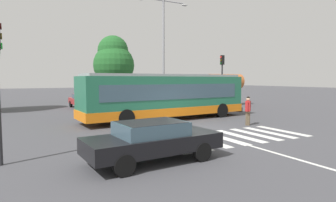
{
  "coord_description": "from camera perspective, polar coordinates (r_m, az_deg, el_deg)",
  "views": [
    {
      "loc": [
        -8.44,
        -12.95,
        2.74
      ],
      "look_at": [
        0.11,
        3.34,
        1.3
      ],
      "focal_mm": 30.16,
      "sensor_mm": 36.0,
      "label": 1
    }
  ],
  "objects": [
    {
      "name": "ground_plane",
      "position": [
        15.7,
        5.34,
        -5.59
      ],
      "size": [
        160.0,
        160.0,
        0.0
      ],
      "primitive_type": "plane",
      "color": "#47474C"
    },
    {
      "name": "city_transit_bus",
      "position": [
        19.03,
        -0.29,
        1.0
      ],
      "size": [
        11.93,
        3.45,
        3.06
      ],
      "color": "black",
      "rests_on": "ground_plane"
    },
    {
      "name": "pedestrian_crossing_street",
      "position": [
        17.27,
        15.86,
        -1.58
      ],
      "size": [
        0.48,
        0.45,
        1.72
      ],
      "color": "brown",
      "rests_on": "ground_plane"
    },
    {
      "name": "foreground_sedan",
      "position": [
        9.38,
        -3.12,
        -7.66
      ],
      "size": [
        4.62,
        2.15,
        1.35
      ],
      "color": "black",
      "rests_on": "ground_plane"
    },
    {
      "name": "parked_car_red",
      "position": [
        27.8,
        -16.82,
        0.21
      ],
      "size": [
        2.0,
        4.56,
        1.35
      ],
      "color": "black",
      "rests_on": "ground_plane"
    },
    {
      "name": "parked_car_charcoal",
      "position": [
        28.29,
        -11.49,
        0.38
      ],
      "size": [
        2.02,
        4.57,
        1.35
      ],
      "color": "black",
      "rests_on": "ground_plane"
    },
    {
      "name": "parked_car_blue",
      "position": [
        29.11,
        -6.29,
        0.55
      ],
      "size": [
        1.94,
        4.54,
        1.35
      ],
      "color": "black",
      "rests_on": "ground_plane"
    },
    {
      "name": "traffic_light_far_corner",
      "position": [
        27.76,
        10.87,
        5.64
      ],
      "size": [
        0.33,
        0.32,
        5.01
      ],
      "color": "#28282B",
      "rests_on": "ground_plane"
    },
    {
      "name": "bus_stop_shelter",
      "position": [
        29.87,
        11.41,
        3.76
      ],
      "size": [
        3.99,
        1.54,
        3.25
      ],
      "color": "#28282B",
      "rests_on": "ground_plane"
    },
    {
      "name": "twin_arm_street_lamp",
      "position": [
        26.02,
        -0.93,
        11.75
      ],
      "size": [
        4.98,
        0.32,
        9.88
      ],
      "color": "#939399",
      "rests_on": "ground_plane"
    },
    {
      "name": "background_tree_right",
      "position": [
        36.62,
        -10.92,
        7.97
      ],
      "size": [
        5.13,
        5.13,
        8.22
      ],
      "color": "brown",
      "rests_on": "ground_plane"
    },
    {
      "name": "crosswalk_painted_stripes",
      "position": [
        13.77,
        12.72,
        -7.09
      ],
      "size": [
        7.29,
        3.32,
        0.01
      ],
      "color": "silver",
      "rests_on": "ground_plane"
    },
    {
      "name": "lane_center_line",
      "position": [
        17.32,
        1.32,
        -4.62
      ],
      "size": [
        0.16,
        24.0,
        0.01
      ],
      "primitive_type": "cube",
      "color": "silver",
      "rests_on": "ground_plane"
    }
  ]
}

